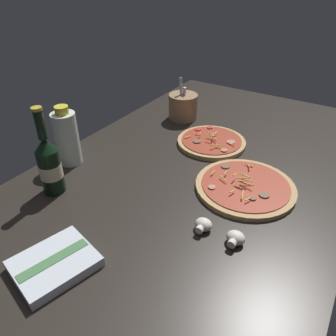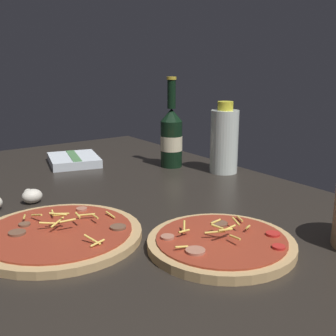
{
  "view_description": "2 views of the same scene",
  "coord_description": "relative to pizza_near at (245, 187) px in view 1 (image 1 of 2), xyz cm",
  "views": [
    {
      "loc": [
        -75.32,
        -38.53,
        59.33
      ],
      "look_at": [
        -5.41,
        5.67,
        5.58
      ],
      "focal_mm": 35.0,
      "sensor_mm": 36.0,
      "label": 1
    },
    {
      "loc": [
        66.83,
        -40.67,
        32.44
      ],
      "look_at": [
        0.53,
        7.14,
        11.43
      ],
      "focal_mm": 45.0,
      "sensor_mm": 36.0,
      "label": 2
    }
  ],
  "objects": [
    {
      "name": "pizza_far",
      "position": [
        19.2,
        20.15,
        0.08
      ],
      "size": [
        24.25,
        24.25,
        4.39
      ],
      "color": "tan",
      "rests_on": "counter_slab"
    },
    {
      "name": "pizza_near",
      "position": [
        0.0,
        0.0,
        0.0
      ],
      "size": [
        28.72,
        28.72,
        4.85
      ],
      "color": "tan",
      "rests_on": "counter_slab"
    },
    {
      "name": "beer_bottle",
      "position": [
        -29.87,
        46.03,
        8.02
      ],
      "size": [
        6.26,
        6.26,
        25.5
      ],
      "color": "black",
      "rests_on": "counter_slab"
    },
    {
      "name": "mushroom_right",
      "position": [
        -21.65,
        -5.84,
        0.76
      ],
      "size": [
        4.72,
        4.49,
        3.14
      ],
      "color": "white",
      "rests_on": "counter_slab"
    },
    {
      "name": "dish_towel",
      "position": [
        -49.12,
        24.24,
        0.4
      ],
      "size": [
        19.43,
        17.53,
        2.56
      ],
      "color": "silver",
      "rests_on": "counter_slab"
    },
    {
      "name": "mushroom_left",
      "position": [
        -21.59,
        2.58,
        0.72
      ],
      "size": [
        4.59,
        4.37,
        3.06
      ],
      "color": "white",
      "rests_on": "counter_slab"
    },
    {
      "name": "oil_bottle",
      "position": [
        -16.27,
        53.81,
        8.07
      ],
      "size": [
        7.54,
        7.54,
        19.33
      ],
      "color": "silver",
      "rests_on": "counter_slab"
    },
    {
      "name": "utensil_crock",
      "position": [
        33.15,
        40.1,
        4.36
      ],
      "size": [
        11.7,
        11.7,
        16.96
      ],
      "color": "#9E7A56",
      "rests_on": "counter_slab"
    },
    {
      "name": "counter_slab",
      "position": [
        -1.15,
        16.59,
        -2.06
      ],
      "size": [
        160.0,
        90.0,
        2.5
      ],
      "color": "#28231E",
      "rests_on": "ground"
    }
  ]
}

